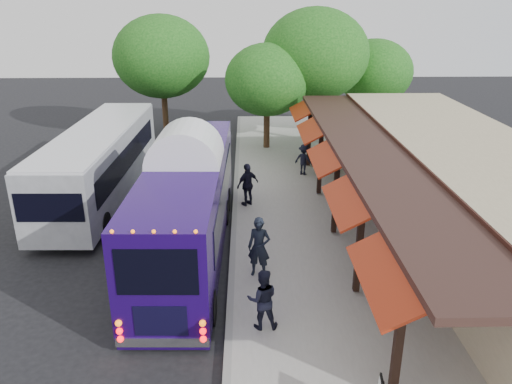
% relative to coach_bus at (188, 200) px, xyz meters
% --- Properties ---
extents(ground, '(90.00, 90.00, 0.00)m').
position_rel_coach_bus_xyz_m(ground, '(1.45, -3.06, -1.94)').
color(ground, black).
rests_on(ground, ground).
extents(sidewalk, '(10.00, 40.00, 0.15)m').
position_rel_coach_bus_xyz_m(sidewalk, '(6.45, 0.94, -1.86)').
color(sidewalk, '#9E9B93').
rests_on(sidewalk, ground).
extents(curb, '(0.20, 40.00, 0.16)m').
position_rel_coach_bus_xyz_m(curb, '(1.50, 0.94, -1.86)').
color(curb, gray).
rests_on(curb, ground).
extents(station_shelter, '(8.15, 20.00, 3.60)m').
position_rel_coach_bus_xyz_m(station_shelter, '(9.83, 0.94, -0.09)').
color(station_shelter, tan).
rests_on(station_shelter, ground).
extents(coach_bus, '(2.63, 11.35, 3.61)m').
position_rel_coach_bus_xyz_m(coach_bus, '(0.00, 0.00, 0.00)').
color(coach_bus, '#200757').
rests_on(coach_bus, ground).
extents(city_bus, '(2.75, 11.67, 3.12)m').
position_rel_coach_bus_xyz_m(city_bus, '(-4.41, 5.25, -0.21)').
color(city_bus, gray).
rests_on(city_bus, ground).
extents(ped_a, '(0.81, 0.63, 1.95)m').
position_rel_coach_bus_xyz_m(ped_a, '(2.37, -1.97, -0.81)').
color(ped_a, black).
rests_on(ped_a, sidewalk).
extents(ped_b, '(0.85, 0.67, 1.70)m').
position_rel_coach_bus_xyz_m(ped_b, '(2.39, -4.67, -0.94)').
color(ped_b, black).
rests_on(ped_b, sidewalk).
extents(ped_c, '(1.13, 1.00, 1.83)m').
position_rel_coach_bus_xyz_m(ped_c, '(2.05, 3.81, -0.87)').
color(ped_c, black).
rests_on(ped_c, sidewalk).
extents(ped_d, '(1.14, 1.03, 1.54)m').
position_rel_coach_bus_xyz_m(ped_d, '(4.85, 7.69, -1.02)').
color(ped_d, black).
rests_on(ped_d, sidewalk).
extents(tree_left, '(4.77, 4.77, 6.11)m').
position_rel_coach_bus_xyz_m(tree_left, '(3.20, 12.67, 2.13)').
color(tree_left, '#382314').
rests_on(tree_left, ground).
extents(tree_mid, '(6.24, 6.24, 7.98)m').
position_rel_coach_bus_xyz_m(tree_mid, '(6.07, 14.05, 3.39)').
color(tree_mid, '#382314').
rests_on(tree_mid, ground).
extents(tree_right, '(4.76, 4.76, 6.10)m').
position_rel_coach_bus_xyz_m(tree_right, '(10.06, 15.82, 2.12)').
color(tree_right, '#382314').
rests_on(tree_right, ground).
extents(tree_far, '(5.90, 5.90, 7.55)m').
position_rel_coach_bus_xyz_m(tree_far, '(-3.13, 15.71, 3.10)').
color(tree_far, '#382314').
rests_on(tree_far, ground).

